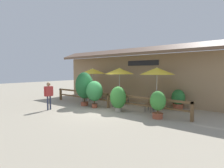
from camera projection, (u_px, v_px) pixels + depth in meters
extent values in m
plane|color=#9E937F|center=(97.00, 111.00, 10.62)|extent=(60.00, 60.00, 0.00)
cube|color=#997A56|center=(133.00, 79.00, 13.79)|extent=(14.00, 0.40, 3.60)
cube|color=brown|center=(130.00, 52.00, 13.20)|extent=(14.28, 1.48, 0.70)
cube|color=black|center=(143.00, 63.00, 12.96)|extent=(2.54, 0.04, 0.37)
cube|color=brown|center=(108.00, 94.00, 11.38)|extent=(10.40, 0.14, 0.11)
cube|color=brown|center=(108.00, 101.00, 11.41)|extent=(10.40, 0.10, 0.09)
cube|color=brown|center=(61.00, 94.00, 14.55)|extent=(0.14, 0.14, 0.95)
cube|color=brown|center=(108.00, 101.00, 11.41)|extent=(0.14, 0.14, 0.95)
cube|color=brown|center=(192.00, 112.00, 8.26)|extent=(0.14, 0.14, 0.95)
cylinder|color=#B7B2A8|center=(93.00, 86.00, 14.47)|extent=(0.06, 0.06, 2.25)
cone|color=yellow|center=(93.00, 71.00, 14.38)|extent=(2.13, 2.13, 0.43)
sphere|color=#B2ADA3|center=(93.00, 68.00, 14.36)|extent=(0.07, 0.07, 0.07)
cylinder|color=#4C3826|center=(93.00, 91.00, 14.50)|extent=(0.97, 0.97, 0.05)
cylinder|color=#333333|center=(93.00, 96.00, 14.53)|extent=(0.07, 0.07, 0.69)
cylinder|color=#333333|center=(93.00, 100.00, 14.55)|extent=(0.53, 0.53, 0.03)
cube|color=brown|center=(86.00, 96.00, 13.85)|extent=(0.47, 0.47, 0.05)
cube|color=brown|center=(88.00, 93.00, 13.99)|extent=(0.40, 0.09, 0.40)
cylinder|color=#2D2D2D|center=(83.00, 99.00, 13.80)|extent=(0.04, 0.04, 0.41)
cylinder|color=#2D2D2D|center=(87.00, 99.00, 13.61)|extent=(0.04, 0.04, 0.41)
cylinder|color=#2D2D2D|center=(86.00, 98.00, 14.12)|extent=(0.04, 0.04, 0.41)
cylinder|color=#2D2D2D|center=(90.00, 99.00, 13.93)|extent=(0.04, 0.04, 0.41)
cube|color=brown|center=(99.00, 94.00, 15.18)|extent=(0.51, 0.51, 0.05)
cube|color=brown|center=(97.00, 91.00, 15.05)|extent=(0.40, 0.14, 0.40)
cylinder|color=#2D2D2D|center=(102.00, 96.00, 15.16)|extent=(0.04, 0.04, 0.41)
cylinder|color=#2D2D2D|center=(100.00, 96.00, 15.46)|extent=(0.04, 0.04, 0.41)
cylinder|color=#2D2D2D|center=(99.00, 97.00, 14.93)|extent=(0.04, 0.04, 0.41)
cylinder|color=#2D2D2D|center=(96.00, 96.00, 15.23)|extent=(0.04, 0.04, 0.41)
cylinder|color=#B7B2A8|center=(119.00, 89.00, 12.60)|extent=(0.06, 0.06, 2.25)
cone|color=yellow|center=(119.00, 71.00, 12.50)|extent=(2.13, 2.13, 0.43)
sphere|color=#B2ADA3|center=(119.00, 68.00, 12.49)|extent=(0.07, 0.07, 0.07)
cylinder|color=#4C3826|center=(119.00, 94.00, 12.63)|extent=(0.97, 0.97, 0.05)
cylinder|color=#333333|center=(119.00, 99.00, 12.65)|extent=(0.07, 0.07, 0.69)
cylinder|color=#333333|center=(119.00, 104.00, 12.68)|extent=(0.53, 0.53, 0.03)
cube|color=brown|center=(113.00, 100.00, 12.00)|extent=(0.47, 0.47, 0.05)
cube|color=brown|center=(115.00, 96.00, 12.12)|extent=(0.40, 0.09, 0.40)
cylinder|color=#2D2D2D|center=(109.00, 103.00, 12.02)|extent=(0.04, 0.04, 0.41)
cylinder|color=#2D2D2D|center=(113.00, 104.00, 11.75)|extent=(0.04, 0.04, 0.41)
cylinder|color=#2D2D2D|center=(113.00, 102.00, 12.29)|extent=(0.04, 0.04, 0.41)
cylinder|color=#2D2D2D|center=(117.00, 103.00, 12.02)|extent=(0.04, 0.04, 0.41)
cube|color=brown|center=(125.00, 97.00, 13.30)|extent=(0.42, 0.42, 0.05)
cube|color=brown|center=(124.00, 94.00, 13.14)|extent=(0.40, 0.04, 0.40)
cylinder|color=#2D2D2D|center=(128.00, 100.00, 13.36)|extent=(0.04, 0.04, 0.41)
cylinder|color=#2D2D2D|center=(124.00, 99.00, 13.59)|extent=(0.04, 0.04, 0.41)
cylinder|color=#2D2D2D|center=(126.00, 100.00, 13.06)|extent=(0.04, 0.04, 0.41)
cylinder|color=#2D2D2D|center=(122.00, 100.00, 13.29)|extent=(0.04, 0.04, 0.41)
cylinder|color=#B7B2A8|center=(157.00, 92.00, 10.90)|extent=(0.06, 0.06, 2.25)
cone|color=yellow|center=(157.00, 71.00, 10.81)|extent=(2.13, 2.13, 0.43)
sphere|color=#B2ADA3|center=(157.00, 68.00, 10.79)|extent=(0.07, 0.07, 0.07)
cylinder|color=#4C3826|center=(156.00, 98.00, 10.93)|extent=(0.97, 0.97, 0.05)
cylinder|color=#333333|center=(156.00, 104.00, 10.96)|extent=(0.07, 0.07, 0.69)
cylinder|color=#333333|center=(156.00, 109.00, 10.99)|extent=(0.53, 0.53, 0.03)
cube|color=brown|center=(150.00, 104.00, 10.33)|extent=(0.44, 0.44, 0.05)
cube|color=brown|center=(151.00, 100.00, 10.45)|extent=(0.40, 0.06, 0.40)
cylinder|color=#2D2D2D|center=(145.00, 108.00, 10.33)|extent=(0.04, 0.04, 0.41)
cylinder|color=#2D2D2D|center=(151.00, 109.00, 10.08)|extent=(0.04, 0.04, 0.41)
cylinder|color=#2D2D2D|center=(148.00, 107.00, 10.61)|extent=(0.04, 0.04, 0.41)
cylinder|color=#2D2D2D|center=(154.00, 108.00, 10.36)|extent=(0.04, 0.04, 0.41)
cube|color=brown|center=(161.00, 101.00, 11.66)|extent=(0.45, 0.45, 0.05)
cube|color=brown|center=(159.00, 98.00, 11.50)|extent=(0.40, 0.06, 0.40)
cylinder|color=#2D2D2D|center=(165.00, 104.00, 11.69)|extent=(0.04, 0.04, 0.41)
cylinder|color=#2D2D2D|center=(159.00, 103.00, 11.94)|extent=(0.04, 0.04, 0.41)
cylinder|color=#2D2D2D|center=(162.00, 105.00, 11.41)|extent=(0.04, 0.04, 0.41)
cylinder|color=#2D2D2D|center=(157.00, 104.00, 11.66)|extent=(0.04, 0.04, 0.41)
cylinder|color=#9E4C33|center=(158.00, 116.00, 8.85)|extent=(0.51, 0.51, 0.27)
cylinder|color=#9E4C33|center=(158.00, 113.00, 8.85)|extent=(0.55, 0.55, 0.04)
cylinder|color=brown|center=(158.00, 110.00, 8.83)|extent=(0.09, 0.09, 0.30)
ellipsoid|color=#3D8E38|center=(158.00, 101.00, 8.80)|extent=(0.80, 0.72, 0.99)
cylinder|color=#9E4C33|center=(95.00, 106.00, 11.45)|extent=(0.35, 0.35, 0.27)
cylinder|color=#9E4C33|center=(95.00, 104.00, 11.44)|extent=(0.38, 0.38, 0.04)
cylinder|color=brown|center=(94.00, 101.00, 11.43)|extent=(0.06, 0.06, 0.39)
ellipsoid|color=#338442|center=(94.00, 91.00, 11.38)|extent=(1.13, 1.02, 1.31)
cylinder|color=#B7AD99|center=(118.00, 109.00, 10.43)|extent=(0.37, 0.37, 0.27)
cylinder|color=#B7AD99|center=(118.00, 107.00, 10.42)|extent=(0.40, 0.40, 0.04)
ellipsoid|color=#3D8E38|center=(118.00, 98.00, 10.38)|extent=(0.99, 0.89, 1.33)
cylinder|color=#9E4C33|center=(85.00, 104.00, 12.20)|extent=(0.51, 0.51, 0.24)
cylinder|color=#9E4C33|center=(84.00, 102.00, 12.19)|extent=(0.55, 0.55, 0.04)
cylinder|color=brown|center=(84.00, 98.00, 12.17)|extent=(0.09, 0.09, 0.55)
ellipsoid|color=#1E5B2D|center=(84.00, 85.00, 12.11)|extent=(1.29, 1.16, 1.83)
cylinder|color=#9E4C33|center=(178.00, 106.00, 11.13)|extent=(0.60, 0.60, 0.32)
cylinder|color=#9E4C33|center=(178.00, 104.00, 11.12)|extent=(0.64, 0.64, 0.04)
ellipsoid|color=#287033|center=(178.00, 97.00, 11.08)|extent=(0.83, 0.75, 1.00)
cylinder|color=#2D334C|center=(50.00, 103.00, 10.88)|extent=(0.10, 0.10, 0.86)
cylinder|color=#2D334C|center=(48.00, 103.00, 10.75)|extent=(0.10, 0.10, 0.86)
cube|color=#B23333|center=(49.00, 91.00, 10.76)|extent=(0.25, 0.48, 0.61)
cylinder|color=#B23333|center=(53.00, 91.00, 10.95)|extent=(0.07, 0.07, 0.58)
cylinder|color=#B23333|center=(45.00, 92.00, 10.57)|extent=(0.07, 0.07, 0.58)
sphere|color=#9E704C|center=(48.00, 84.00, 10.73)|extent=(0.23, 0.23, 0.23)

